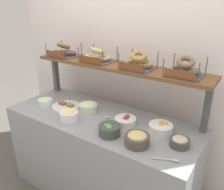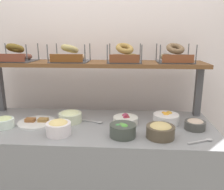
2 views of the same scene
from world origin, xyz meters
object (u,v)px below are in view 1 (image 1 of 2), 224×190
bowl_potato_salad (88,107)px  bowl_tuna_salad (180,142)px  bagel_basket_everything (138,63)px  bagel_basket_cinnamon_raisin (64,52)px  bowl_egg_salad (69,115)px  bowl_beet_salad (126,121)px  serving_plate_white (66,106)px  serving_spoon_by_edge (104,116)px  bowl_veggie_mix (109,130)px  serving_spoon_near_plate (169,160)px  bagel_basket_poppy (185,69)px  bowl_fruit_salad (161,128)px  bowl_scallion_spread (45,102)px  bowl_hummus (137,139)px  bagel_basket_plain (98,57)px

bowl_potato_salad → bowl_tuna_salad: (0.90, -0.07, -0.01)m
bagel_basket_everything → bagel_basket_cinnamon_raisin: bearing=179.9°
bowl_egg_salad → bowl_beet_salad: bowl_egg_salad is taller
bagel_basket_cinnamon_raisin → bagel_basket_everything: size_ratio=1.09×
serving_plate_white → serving_spoon_by_edge: (0.43, 0.05, -0.00)m
bowl_veggie_mix → serving_spoon_near_plate: bowl_veggie_mix is taller
bowl_tuna_salad → bowl_veggie_mix: 0.52m
bowl_beet_salad → serving_spoon_near_plate: (0.49, -0.26, -0.02)m
bowl_tuna_salad → bowl_beet_salad: 0.49m
bowl_veggie_mix → bagel_basket_poppy: bagel_basket_poppy is taller
bowl_fruit_salad → serving_plate_white: 0.96m
serving_spoon_near_plate → bagel_basket_everything: (-0.51, 0.48, 0.47)m
bowl_egg_salad → bowl_beet_salad: size_ratio=0.89×
bowl_fruit_salad → bagel_basket_cinnamon_raisin: bearing=171.5°
bowl_veggie_mix → bowl_egg_salad: size_ratio=1.06×
bowl_egg_salad → serving_spoon_near_plate: bowl_egg_salad is taller
serving_plate_white → bowl_scallion_spread: bearing=-156.4°
bowl_potato_salad → bowl_veggie_mix: bowl_veggie_mix is taller
bowl_potato_salad → bowl_scallion_spread: size_ratio=1.28×
bowl_beet_salad → bowl_hummus: (0.22, -0.22, 0.02)m
bowl_fruit_salad → serving_plate_white: size_ratio=0.69×
bowl_scallion_spread → bagel_basket_plain: 0.69m
bowl_tuna_salad → bagel_basket_cinnamon_raisin: (-1.38, 0.28, 0.44)m
bowl_fruit_salad → bowl_veggie_mix: bearing=-140.9°
bowl_tuna_salad → bowl_scallion_spread: bearing=-177.4°
bowl_egg_salad → serving_spoon_by_edge: bowl_egg_salad is taller
bowl_scallion_spread → bagel_basket_poppy: size_ratio=0.48×
bowl_potato_salad → serving_spoon_by_edge: bearing=-0.7°
bowl_beet_salad → bagel_basket_plain: size_ratio=0.61×
bowl_veggie_mix → bagel_basket_poppy: 0.74m
bowl_egg_salad → bagel_basket_plain: bagel_basket_plain is taller
bowl_potato_salad → serving_spoon_near_plate: 0.94m
bowl_egg_salad → serving_spoon_near_plate: 0.92m
bowl_fruit_salad → bagel_basket_cinnamon_raisin: 1.29m
bowl_fruit_salad → serving_spoon_by_edge: bowl_fruit_salad is taller
bowl_egg_salad → serving_spoon_near_plate: size_ratio=0.94×
bowl_scallion_spread → bagel_basket_plain: bagel_basket_plain is taller
serving_spoon_near_plate → bagel_basket_poppy: 0.70m
bowl_tuna_salad → bowl_scallion_spread: (-1.34, -0.06, 0.00)m
serving_plate_white → serving_spoon_by_edge: size_ratio=1.55×
bowl_potato_salad → bagel_basket_everything: size_ratio=0.63×
bowl_potato_salad → bowl_egg_salad: bowl_egg_salad is taller
bowl_egg_salad → bagel_basket_plain: (-0.02, 0.44, 0.43)m
bowl_potato_salad → bowl_hummus: size_ratio=0.94×
bowl_veggie_mix → bowl_egg_salad: (-0.42, -0.00, 0.01)m
bowl_scallion_spread → bagel_basket_cinnamon_raisin: size_ratio=0.45×
bowl_tuna_salad → serving_plate_white: (-1.14, 0.03, -0.03)m
bowl_potato_salad → bowl_egg_salad: 0.23m
bowl_egg_salad → bowl_tuna_salad: bearing=9.8°
serving_spoon_near_plate → serving_spoon_by_edge: size_ratio=0.97×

